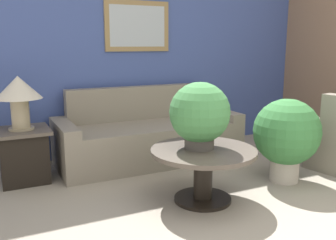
{
  "coord_description": "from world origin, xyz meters",
  "views": [
    {
      "loc": [
        -2.08,
        -1.58,
        1.4
      ],
      "look_at": [
        -0.37,
        1.9,
        0.61
      ],
      "focal_mm": 40.0,
      "sensor_mm": 36.0,
      "label": 1
    }
  ],
  "objects_px": {
    "table_lamp": "(19,92)",
    "potted_plant_floor": "(287,134)",
    "side_table": "(24,155)",
    "coffee_table": "(203,163)",
    "potted_plant_on_table": "(200,114)",
    "couch_main": "(148,137)"
  },
  "relations": [
    {
      "from": "coffee_table",
      "to": "potted_plant_floor",
      "type": "xyz_separation_m",
      "value": [
        1.02,
        0.06,
        0.14
      ]
    },
    {
      "from": "couch_main",
      "to": "coffee_table",
      "type": "distance_m",
      "value": 1.35
    },
    {
      "from": "table_lamp",
      "to": "potted_plant_on_table",
      "type": "distance_m",
      "value": 1.83
    },
    {
      "from": "couch_main",
      "to": "side_table",
      "type": "distance_m",
      "value": 1.44
    },
    {
      "from": "coffee_table",
      "to": "potted_plant_floor",
      "type": "relative_size",
      "value": 1.1
    },
    {
      "from": "side_table",
      "to": "potted_plant_on_table",
      "type": "distance_m",
      "value": 1.9
    },
    {
      "from": "coffee_table",
      "to": "potted_plant_floor",
      "type": "bearing_deg",
      "value": 3.09
    },
    {
      "from": "side_table",
      "to": "potted_plant_floor",
      "type": "bearing_deg",
      "value": -26.2
    },
    {
      "from": "potted_plant_on_table",
      "to": "couch_main",
      "type": "bearing_deg",
      "value": 87.52
    },
    {
      "from": "table_lamp",
      "to": "potted_plant_on_table",
      "type": "relative_size",
      "value": 0.91
    },
    {
      "from": "potted_plant_on_table",
      "to": "side_table",
      "type": "bearing_deg",
      "value": 138.88
    },
    {
      "from": "side_table",
      "to": "potted_plant_floor",
      "type": "height_order",
      "value": "potted_plant_floor"
    },
    {
      "from": "potted_plant_on_table",
      "to": "potted_plant_floor",
      "type": "relative_size",
      "value": 0.69
    },
    {
      "from": "couch_main",
      "to": "side_table",
      "type": "height_order",
      "value": "couch_main"
    },
    {
      "from": "table_lamp",
      "to": "potted_plant_floor",
      "type": "bearing_deg",
      "value": -26.2
    },
    {
      "from": "coffee_table",
      "to": "potted_plant_on_table",
      "type": "distance_m",
      "value": 0.45
    },
    {
      "from": "side_table",
      "to": "potted_plant_floor",
      "type": "distance_m",
      "value": 2.71
    },
    {
      "from": "coffee_table",
      "to": "potted_plant_on_table",
      "type": "height_order",
      "value": "potted_plant_on_table"
    },
    {
      "from": "side_table",
      "to": "potted_plant_on_table",
      "type": "height_order",
      "value": "potted_plant_on_table"
    },
    {
      "from": "coffee_table",
      "to": "side_table",
      "type": "relative_size",
      "value": 1.72
    },
    {
      "from": "table_lamp",
      "to": "potted_plant_on_table",
      "type": "bearing_deg",
      "value": -41.12
    },
    {
      "from": "couch_main",
      "to": "coffee_table",
      "type": "relative_size",
      "value": 2.3
    }
  ]
}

